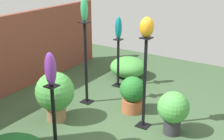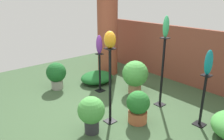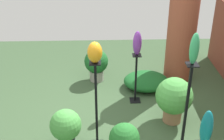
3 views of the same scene
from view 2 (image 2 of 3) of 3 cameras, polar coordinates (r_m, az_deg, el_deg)
ground_plane at (r=4.72m, az=-2.44°, el=-10.64°), size 8.00×8.00×0.00m
brick_wall_back at (r=6.33m, az=16.90°, el=3.92°), size 5.60×0.12×1.54m
brick_pillar at (r=6.61m, az=-1.17°, el=8.81°), size 0.60×0.60×2.31m
pedestal_amber at (r=4.05m, az=-0.51°, el=-5.14°), size 0.20×0.20×1.46m
pedestal_violet at (r=5.47m, az=-3.20°, el=-1.19°), size 0.20×0.20×0.99m
pedestal_teal at (r=4.38m, az=22.55°, el=-7.97°), size 0.20×0.20×1.01m
pedestal_jade at (r=4.80m, az=12.95°, el=-1.36°), size 0.20×0.20×1.52m
art_vase_amber at (r=3.77m, az=-0.55°, el=7.94°), size 0.22×0.21×0.30m
art_vase_violet at (r=5.25m, az=-3.36°, el=6.67°), size 0.14×0.16×0.45m
art_vase_teal at (r=4.10m, az=23.92°, el=1.78°), size 0.14×0.14×0.45m
art_vase_jade at (r=4.55m, az=13.92°, el=10.93°), size 0.13×0.12×0.44m
potted_plant_back_center at (r=4.23m, az=6.81°, el=-9.32°), size 0.45×0.45×0.64m
potted_plant_mid_right at (r=5.80m, az=-14.33°, el=-1.01°), size 0.51×0.51×0.70m
potted_plant_front_right at (r=5.37m, az=6.07°, el=-1.29°), size 0.64×0.64×0.83m
potted_plant_near_pillar at (r=3.89m, az=-5.43°, el=-10.90°), size 0.48×0.48×0.68m
foliage_bed_east at (r=6.10m, az=-3.96°, el=-1.95°), size 0.80×0.93×0.30m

